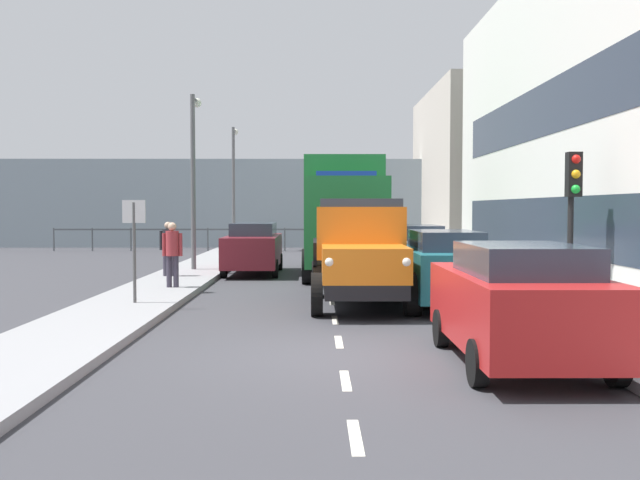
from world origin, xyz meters
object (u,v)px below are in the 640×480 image
object	(u,v)px
car_white_kerbside_2	(412,253)
car_maroon_oppositeside_0	(253,247)
car_teal_kerbside_1	(443,267)
pedestrian_couple_b	(172,249)
lamp_post_promenade	(194,164)
lorry_cargo_green	(342,213)
car_red_kerbside_near	(519,302)
pedestrian_with_bag	(168,244)
street_sign	(134,233)
truck_vintage_orange	(360,255)
traffic_light_near	(573,196)
lamp_post_far	(234,176)

from	to	relation	value
car_white_kerbside_2	car_maroon_oppositeside_0	world-z (taller)	same
car_white_kerbside_2	car_maroon_oppositeside_0	size ratio (longest dim) A/B	0.88
car_teal_kerbside_1	car_maroon_oppositeside_0	distance (m)	9.51
pedestrian_couple_b	car_teal_kerbside_1	bearing A→B (deg)	158.14
car_maroon_oppositeside_0	lamp_post_promenade	distance (m)	3.49
lorry_cargo_green	car_red_kerbside_near	xyz separation A→B (m)	(-1.99, 13.62, -1.18)
pedestrian_with_bag	street_sign	world-z (taller)	street_sign
car_maroon_oppositeside_0	truck_vintage_orange	bearing A→B (deg)	110.71
car_red_kerbside_near	lamp_post_promenade	distance (m)	16.24
pedestrian_with_bag	traffic_light_near	bearing A→B (deg)	142.78
truck_vintage_orange	car_teal_kerbside_1	size ratio (longest dim) A/B	1.30
car_red_kerbside_near	car_teal_kerbside_1	xyz separation A→B (m)	(0.00, -5.97, -0.00)
truck_vintage_orange	street_sign	size ratio (longest dim) A/B	2.51
traffic_light_near	car_teal_kerbside_1	bearing A→B (deg)	-34.48
car_teal_kerbside_1	pedestrian_couple_b	xyz separation A→B (m)	(6.63, -2.66, 0.26)
pedestrian_couple_b	lamp_post_far	xyz separation A→B (m)	(0.46, -18.17, 2.72)
car_maroon_oppositeside_0	street_sign	bearing A→B (deg)	77.62
pedestrian_couple_b	truck_vintage_orange	bearing A→B (deg)	149.86
car_teal_kerbside_1	car_white_kerbside_2	size ratio (longest dim) A/B	1.08
truck_vintage_orange	car_teal_kerbside_1	distance (m)	1.91
car_maroon_oppositeside_0	lamp_post_promenade	xyz separation A→B (m)	(2.04, -0.29, 2.82)
pedestrian_couple_b	car_maroon_oppositeside_0	bearing A→B (deg)	-106.87
traffic_light_near	street_sign	distance (m)	9.28
truck_vintage_orange	lorry_cargo_green	size ratio (longest dim) A/B	0.69
car_red_kerbside_near	truck_vintage_orange	bearing A→B (deg)	-72.22
lamp_post_far	traffic_light_near	bearing A→B (deg)	112.78
car_teal_kerbside_1	pedestrian_couple_b	bearing A→B (deg)	-21.86
traffic_light_near	pedestrian_with_bag	bearing A→B (deg)	-37.22
pedestrian_couple_b	car_white_kerbside_2	bearing A→B (deg)	-158.70
lamp_post_promenade	street_sign	size ratio (longest dim) A/B	2.63
car_maroon_oppositeside_0	pedestrian_couple_b	world-z (taller)	pedestrian_couple_b
car_red_kerbside_near	car_maroon_oppositeside_0	world-z (taller)	same
street_sign	lamp_post_far	bearing A→B (deg)	-89.33
truck_vintage_orange	street_sign	world-z (taller)	truck_vintage_orange
car_white_kerbside_2	car_maroon_oppositeside_0	xyz separation A→B (m)	(4.98, -2.85, 0.00)
truck_vintage_orange	car_white_kerbside_2	bearing A→B (deg)	-109.43
truck_vintage_orange	car_maroon_oppositeside_0	distance (m)	8.76
pedestrian_with_bag	car_white_kerbside_2	bearing A→B (deg)	175.87
car_white_kerbside_2	lamp_post_promenade	distance (m)	8.20
lorry_cargo_green	car_teal_kerbside_1	world-z (taller)	lorry_cargo_green
traffic_light_near	lamp_post_promenade	world-z (taller)	lamp_post_promenade
traffic_light_near	lamp_post_promenade	xyz separation A→B (m)	(9.35, -9.99, 1.24)
pedestrian_couple_b	lamp_post_promenade	size ratio (longest dim) A/B	0.29
pedestrian_couple_b	lorry_cargo_green	bearing A→B (deg)	-132.97
car_teal_kerbside_1	car_red_kerbside_near	bearing A→B (deg)	90.00
pedestrian_couple_b	lamp_post_far	size ratio (longest dim) A/B	0.27
street_sign	traffic_light_near	bearing A→B (deg)	172.55
truck_vintage_orange	car_red_kerbside_near	xyz separation A→B (m)	(-1.88, 5.88, -0.28)
car_maroon_oppositeside_0	pedestrian_couple_b	size ratio (longest dim) A/B	2.71
truck_vintage_orange	car_red_kerbside_near	bearing A→B (deg)	107.78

